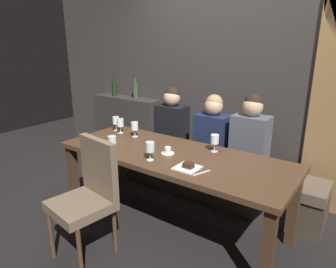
% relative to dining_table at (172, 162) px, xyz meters
% --- Properties ---
extents(ground, '(9.00, 9.00, 0.00)m').
position_rel_dining_table_xyz_m(ground, '(0.00, 0.00, -0.65)').
color(ground, black).
extents(back_wall_tiled, '(6.00, 0.12, 3.00)m').
position_rel_dining_table_xyz_m(back_wall_tiled, '(0.00, 1.22, 0.85)').
color(back_wall_tiled, '#383330').
rests_on(back_wall_tiled, ground).
extents(back_counter, '(1.10, 0.28, 0.95)m').
position_rel_dining_table_xyz_m(back_counter, '(-1.55, 1.04, -0.18)').
color(back_counter, '#2F2B29').
rests_on(back_counter, ground).
extents(dining_table, '(2.20, 0.84, 0.74)m').
position_rel_dining_table_xyz_m(dining_table, '(0.00, 0.00, 0.00)').
color(dining_table, '#412B1C').
rests_on(dining_table, ground).
extents(banquette_bench, '(2.50, 0.44, 0.45)m').
position_rel_dining_table_xyz_m(banquette_bench, '(0.00, 0.70, -0.42)').
color(banquette_bench, '#40352A').
rests_on(banquette_bench, ground).
extents(chair_near_side, '(0.50, 0.50, 0.98)m').
position_rel_dining_table_xyz_m(chair_near_side, '(-0.32, -0.72, -0.09)').
color(chair_near_side, '#4C3321').
rests_on(chair_near_side, ground).
extents(diner_redhead, '(0.36, 0.24, 0.77)m').
position_rel_dining_table_xyz_m(diner_redhead, '(-0.52, 0.73, 0.16)').
color(diner_redhead, black).
rests_on(diner_redhead, banquette_bench).
extents(diner_bearded, '(0.36, 0.24, 0.74)m').
position_rel_dining_table_xyz_m(diner_bearded, '(0.04, 0.71, 0.15)').
color(diner_bearded, '#192342').
rests_on(diner_bearded, banquette_bench).
extents(diner_far_end, '(0.36, 0.24, 0.79)m').
position_rel_dining_table_xyz_m(diner_far_end, '(0.47, 0.71, 0.17)').
color(diner_far_end, '#4C515B').
rests_on(diner_far_end, banquette_bench).
extents(wine_bottle_dark_red, '(0.08, 0.08, 0.33)m').
position_rel_dining_table_xyz_m(wine_bottle_dark_red, '(-1.76, 1.01, 0.42)').
color(wine_bottle_dark_red, black).
rests_on(wine_bottle_dark_red, back_counter).
extents(wine_bottle_pale_label, '(0.08, 0.08, 0.33)m').
position_rel_dining_table_xyz_m(wine_bottle_pale_label, '(-1.39, 1.06, 0.42)').
color(wine_bottle_pale_label, '#384728').
rests_on(wine_bottle_pale_label, back_counter).
extents(wine_glass_end_right, '(0.08, 0.08, 0.16)m').
position_rel_dining_table_xyz_m(wine_glass_end_right, '(-0.44, -0.33, 0.20)').
color(wine_glass_end_right, silver).
rests_on(wine_glass_end_right, dining_table).
extents(wine_glass_far_left, '(0.08, 0.08, 0.16)m').
position_rel_dining_table_xyz_m(wine_glass_far_left, '(-0.95, 0.23, 0.20)').
color(wine_glass_far_left, silver).
rests_on(wine_glass_far_left, dining_table).
extents(wine_glass_near_right, '(0.08, 0.08, 0.16)m').
position_rel_dining_table_xyz_m(wine_glass_near_right, '(-0.05, -0.26, 0.20)').
color(wine_glass_near_right, silver).
rests_on(wine_glass_near_right, dining_table).
extents(wine_glass_end_left, '(0.08, 0.08, 0.16)m').
position_rel_dining_table_xyz_m(wine_glass_end_left, '(0.30, 0.26, 0.20)').
color(wine_glass_end_left, silver).
rests_on(wine_glass_end_left, dining_table).
extents(wine_glass_center_back, '(0.08, 0.08, 0.16)m').
position_rel_dining_table_xyz_m(wine_glass_center_back, '(-0.61, 0.17, 0.20)').
color(wine_glass_center_back, silver).
rests_on(wine_glass_center_back, dining_table).
extents(wine_glass_center_front, '(0.08, 0.08, 0.16)m').
position_rel_dining_table_xyz_m(wine_glass_center_front, '(-0.83, 0.18, 0.20)').
color(wine_glass_center_front, silver).
rests_on(wine_glass_center_front, dining_table).
extents(espresso_cup, '(0.12, 0.12, 0.06)m').
position_rel_dining_table_xyz_m(espresso_cup, '(-0.02, -0.04, 0.11)').
color(espresso_cup, white).
rests_on(espresso_cup, dining_table).
extents(dessert_plate, '(0.19, 0.19, 0.05)m').
position_rel_dining_table_xyz_m(dessert_plate, '(0.30, -0.22, 0.10)').
color(dessert_plate, white).
rests_on(dessert_plate, dining_table).
extents(fork_on_table, '(0.07, 0.17, 0.01)m').
position_rel_dining_table_xyz_m(fork_on_table, '(0.44, -0.23, 0.09)').
color(fork_on_table, silver).
rests_on(fork_on_table, dining_table).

